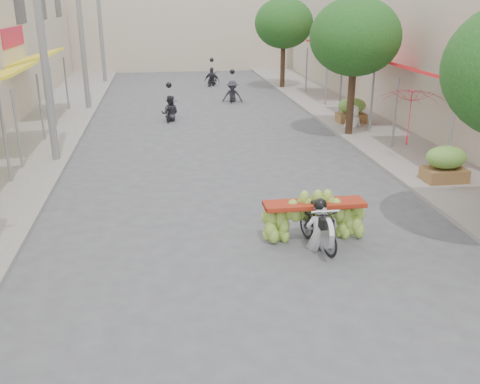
# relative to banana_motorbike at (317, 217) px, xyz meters

# --- Properties ---
(sidewalk_left) EXTENTS (4.00, 60.00, 0.12)m
(sidewalk_left) POSITION_rel_banana_motorbike_xyz_m (-8.38, 10.39, -0.60)
(sidewalk_left) COLOR gray
(sidewalk_left) RESTS_ON ground
(sidewalk_right) EXTENTS (4.00, 60.00, 0.12)m
(sidewalk_right) POSITION_rel_banana_motorbike_xyz_m (5.62, 10.39, -0.60)
(sidewalk_right) COLOR gray
(sidewalk_right) RESTS_ON ground
(far_building) EXTENTS (20.00, 6.00, 7.00)m
(far_building) POSITION_rel_banana_motorbike_xyz_m (-1.38, 33.39, 2.84)
(far_building) COLOR #C0AF98
(far_building) RESTS_ON ground
(utility_pole_mid) EXTENTS (0.60, 0.24, 8.00)m
(utility_pole_mid) POSITION_rel_banana_motorbike_xyz_m (-6.78, 7.39, 3.36)
(utility_pole_mid) COLOR slate
(utility_pole_mid) RESTS_ON ground
(utility_pole_far) EXTENTS (0.60, 0.24, 8.00)m
(utility_pole_far) POSITION_rel_banana_motorbike_xyz_m (-6.78, 16.39, 3.36)
(utility_pole_far) COLOR slate
(utility_pole_far) RESTS_ON ground
(utility_pole_back) EXTENTS (0.60, 0.24, 8.00)m
(utility_pole_back) POSITION_rel_banana_motorbike_xyz_m (-6.78, 25.39, 3.36)
(utility_pole_back) COLOR slate
(utility_pole_back) RESTS_ON ground
(street_tree_mid) EXTENTS (3.40, 3.40, 5.25)m
(street_tree_mid) POSITION_rel_banana_motorbike_xyz_m (4.02, 9.39, 3.12)
(street_tree_mid) COLOR #3A2719
(street_tree_mid) RESTS_ON ground
(street_tree_far) EXTENTS (3.40, 3.40, 5.25)m
(street_tree_far) POSITION_rel_banana_motorbike_xyz_m (4.02, 21.39, 3.12)
(street_tree_far) COLOR #3A2719
(street_tree_far) RESTS_ON ground
(produce_crate_mid) EXTENTS (1.20, 0.88, 1.16)m
(produce_crate_mid) POSITION_rel_banana_motorbike_xyz_m (4.82, 3.39, 0.05)
(produce_crate_mid) COLOR brown
(produce_crate_mid) RESTS_ON ground
(produce_crate_far) EXTENTS (1.20, 0.88, 1.16)m
(produce_crate_far) POSITION_rel_banana_motorbike_xyz_m (4.82, 11.39, 0.05)
(produce_crate_far) COLOR brown
(produce_crate_far) RESTS_ON ground
(banana_motorbike) EXTENTS (2.24, 1.85, 1.93)m
(banana_motorbike) POSITION_rel_banana_motorbike_xyz_m (0.00, 0.00, 0.00)
(banana_motorbike) COLOR black
(banana_motorbike) RESTS_ON ground
(market_umbrella) EXTENTS (2.31, 2.31, 1.86)m
(market_umbrella) POSITION_rel_banana_motorbike_xyz_m (4.56, 5.37, 1.87)
(market_umbrella) COLOR red
(market_umbrella) RESTS_ON ground
(pedestrian) EXTENTS (0.97, 0.70, 1.79)m
(pedestrian) POSITION_rel_banana_motorbike_xyz_m (4.59, 10.55, 0.35)
(pedestrian) COLOR white
(pedestrian) RESTS_ON ground
(bg_motorbike_a) EXTENTS (0.87, 1.55, 1.95)m
(bg_motorbike_a) POSITION_rel_banana_motorbike_xyz_m (-2.88, 13.35, 0.11)
(bg_motorbike_a) COLOR black
(bg_motorbike_a) RESTS_ON ground
(bg_motorbike_b) EXTENTS (1.15, 1.60, 1.95)m
(bg_motorbike_b) POSITION_rel_banana_motorbike_xyz_m (0.47, 17.45, 0.21)
(bg_motorbike_b) COLOR black
(bg_motorbike_b) RESTS_ON ground
(bg_motorbike_c) EXTENTS (1.11, 1.57, 1.95)m
(bg_motorbike_c) POSITION_rel_banana_motorbike_xyz_m (-0.04, 23.25, 0.16)
(bg_motorbike_c) COLOR black
(bg_motorbike_c) RESTS_ON ground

